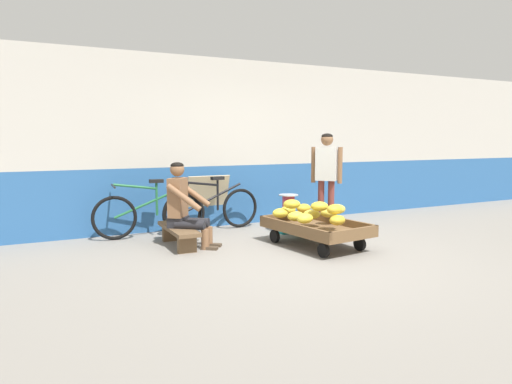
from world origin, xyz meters
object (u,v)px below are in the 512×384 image
object	(u,v)px
bicycle_far_left	(212,209)
shopping_bag	(308,229)
banana_cart	(316,229)
sign_board	(207,201)
bicycle_near_left	(150,214)
weighing_scale	(288,203)
plastic_crate	(288,223)
vendor_seated	(184,205)
low_bench	(178,232)
customer_adult	(327,171)

from	to	relation	value
bicycle_far_left	shopping_bag	size ratio (longest dim) A/B	6.90
banana_cart	sign_board	xyz separation A→B (m)	(-0.83, 1.94, 0.19)
bicycle_near_left	bicycle_far_left	distance (m)	0.99
weighing_scale	shopping_bag	xyz separation A→B (m)	(0.09, -0.43, -0.33)
plastic_crate	shopping_bag	xyz separation A→B (m)	(0.09, -0.43, -0.03)
banana_cart	plastic_crate	size ratio (longest dim) A/B	4.27
vendor_seated	bicycle_near_left	size ratio (longest dim) A/B	0.69
banana_cart	bicycle_near_left	bearing A→B (deg)	139.39
bicycle_near_left	bicycle_far_left	size ratio (longest dim) A/B	1.00
plastic_crate	bicycle_far_left	xyz separation A→B (m)	(-1.02, 0.64, 0.20)
plastic_crate	shopping_bag	size ratio (longest dim) A/B	1.50
shopping_bag	sign_board	bearing A→B (deg)	128.25
low_bench	weighing_scale	bearing A→B (deg)	5.11
bicycle_near_left	banana_cart	bearing A→B (deg)	-40.61
low_bench	plastic_crate	distance (m)	1.82
customer_adult	shopping_bag	size ratio (longest dim) A/B	6.38
sign_board	customer_adult	size ratio (longest dim) A/B	0.56
low_bench	plastic_crate	bearing A→B (deg)	5.14
weighing_scale	shopping_bag	distance (m)	0.55
plastic_crate	shopping_bag	bearing A→B (deg)	-77.96
bicycle_far_left	shopping_bag	bearing A→B (deg)	-43.81
sign_board	customer_adult	distance (m)	2.00
vendor_seated	customer_adult	bearing A→B (deg)	1.36
bicycle_near_left	sign_board	distance (m)	1.08
banana_cart	sign_board	size ratio (longest dim) A/B	1.78
plastic_crate	weighing_scale	xyz separation A→B (m)	(0.00, -0.00, 0.30)
low_bench	sign_board	distance (m)	1.40
bicycle_near_left	low_bench	bearing A→B (deg)	-75.55
vendor_seated	sign_board	world-z (taller)	vendor_seated
low_bench	sign_board	xyz separation A→B (m)	(0.82, 1.11, 0.23)
bicycle_near_left	customer_adult	bearing A→B (deg)	-16.29
sign_board	banana_cart	bearing A→B (deg)	-66.68
banana_cart	vendor_seated	bearing A→B (deg)	154.00
weighing_scale	vendor_seated	bearing A→B (deg)	-172.95
plastic_crate	bicycle_far_left	world-z (taller)	bicycle_far_left
low_bench	customer_adult	world-z (taller)	customer_adult
low_bench	vendor_seated	xyz separation A→B (m)	(0.07, -0.05, 0.37)
vendor_seated	weighing_scale	distance (m)	1.76
plastic_crate	bicycle_far_left	size ratio (longest dim) A/B	0.22
low_bench	weighing_scale	world-z (taller)	weighing_scale
bicycle_near_left	shopping_bag	xyz separation A→B (m)	(2.10, -1.03, -0.23)
bicycle_near_left	customer_adult	size ratio (longest dim) A/B	1.08
low_bench	bicycle_far_left	size ratio (longest dim) A/B	0.67
customer_adult	shopping_bag	distance (m)	1.01
bicycle_near_left	shopping_bag	world-z (taller)	bicycle_near_left
plastic_crate	low_bench	bearing A→B (deg)	-174.86
bicycle_far_left	sign_board	size ratio (longest dim) A/B	1.92
vendor_seated	sign_board	bearing A→B (deg)	57.03
banana_cart	vendor_seated	size ratio (longest dim) A/B	1.35
sign_board	bicycle_far_left	bearing A→B (deg)	-95.43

